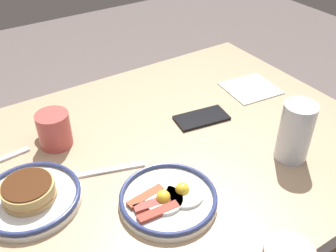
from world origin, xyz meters
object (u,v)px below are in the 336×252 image
Objects in this scene: coffee_mug at (53,129)px; paper_napkin at (251,88)px; fork_far at (104,170)px; plate_near_main at (30,196)px; drinking_glass at (295,135)px; cell_phone at (202,118)px; plate_center_pancakes at (168,198)px.

coffee_mug reaches higher than paper_napkin.
plate_near_main is at bearing 2.64° from fork_far.
coffee_mug is 0.17m from fork_far.
coffee_mug reaches higher than fork_far.
drinking_glass is 0.45m from fork_far.
cell_phone reaches higher than paper_napkin.
coffee_mug is at bearing -6.20° from paper_napkin.
plate_center_pancakes is 0.53m from paper_napkin.
plate_center_pancakes reaches higher than paper_napkin.
coffee_mug is 0.73× the size of paper_napkin.
fork_far is (0.31, 0.04, -0.00)m from cell_phone.
paper_napkin is (-0.22, -0.05, -0.00)m from cell_phone.
coffee_mug is at bearing -7.75° from cell_phone.
plate_near_main is at bearing -33.14° from plate_center_pancakes.
plate_center_pancakes is at bearing 49.72° from cell_phone.
cell_phone is (-0.48, -0.05, -0.01)m from plate_near_main.
drinking_glass is 0.26m from cell_phone.
paper_napkin is (-0.71, -0.10, -0.02)m from plate_near_main.
paper_napkin is at bearing -115.92° from drinking_glass.
cell_phone is at bearing 163.14° from coffee_mug.
plate_center_pancakes is 1.14× the size of fork_far.
cell_phone is at bearing -139.39° from plate_center_pancakes.
paper_napkin is at bearing -151.24° from plate_center_pancakes.
coffee_mug reaches higher than cell_phone.
paper_napkin is (-0.59, 0.06, -0.04)m from coffee_mug.
plate_center_pancakes is at bearing 146.86° from plate_near_main.
plate_center_pancakes reaches higher than cell_phone.
plate_center_pancakes is 0.33m from drinking_glass.
drinking_glass is at bearing 118.08° from cell_phone.
cell_phone is at bearing -71.03° from drinking_glass.
drinking_glass reaches higher than plate_center_pancakes.
plate_center_pancakes reaches higher than fork_far.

